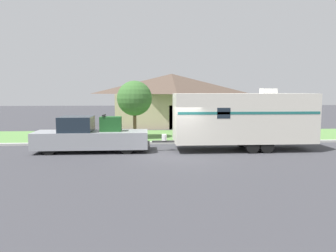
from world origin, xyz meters
The scene contains 8 objects.
ground_plane centered at (0.00, 0.00, 0.00)m, with size 120.00×120.00×0.00m, color #38383D.
curb_strip centered at (0.00, 3.75, 0.07)m, with size 80.00×0.30×0.14m.
lawn_strip centered at (0.00, 7.40, 0.01)m, with size 80.00×7.00×0.03m.
house_across_street centered at (0.86, 15.37, 2.61)m, with size 11.23×8.15×5.03m.
pickup_truck centered at (-4.74, 1.32, 0.86)m, with size 6.29×1.90×2.06m.
travel_trailer centered at (3.84, 1.32, 1.84)m, with size 9.07×2.41×3.49m.
mailbox centered at (2.95, 4.76, 0.97)m, with size 0.48×0.20×1.25m.
tree_in_yard centered at (-2.45, 6.20, 2.83)m, with size 2.45×2.45×4.07m.
Camera 1 is at (-1.64, -16.80, 3.33)m, focal length 35.00 mm.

